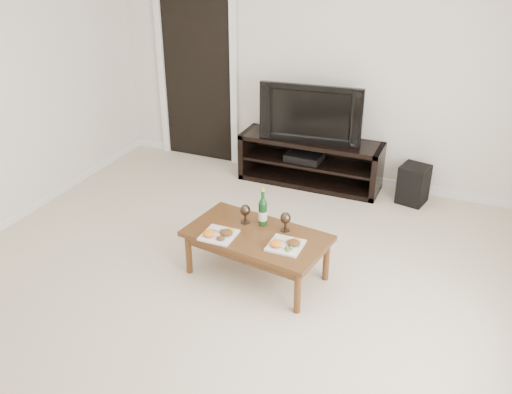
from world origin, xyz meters
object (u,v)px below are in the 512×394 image
object	(u,v)px
coffee_table	(257,255)
media_console	(310,161)
television	(312,111)
subwoofer	(413,184)

from	to	relation	value
coffee_table	media_console	bearing A→B (deg)	94.68
television	subwoofer	bearing A→B (deg)	-6.87
subwoofer	coffee_table	world-z (taller)	subwoofer
media_console	coffee_table	bearing A→B (deg)	-85.32
subwoofer	coffee_table	distance (m)	2.18
media_console	television	bearing A→B (deg)	0.00
television	subwoofer	size ratio (longest dim) A/B	2.66
television	media_console	bearing A→B (deg)	0.00
subwoofer	coffee_table	size ratio (longest dim) A/B	0.36
media_console	subwoofer	bearing A→B (deg)	-0.54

